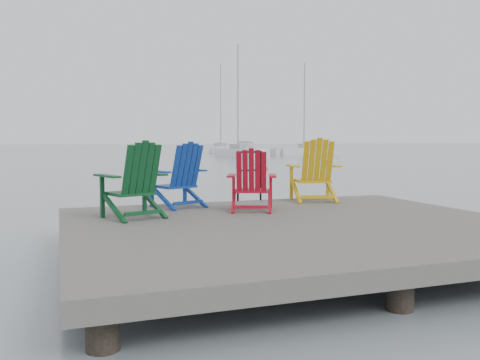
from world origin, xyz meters
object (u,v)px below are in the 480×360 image
object	(u,v)px
handrail	(249,171)
buoy_b	(152,161)
sailboat_far	(307,152)
chair_yellow	(315,171)
chair_green	(135,181)
sailboat_near	(240,154)
chair_red	(252,180)
buoy_c	(327,163)
buoy_a	(265,169)
chair_blue	(180,175)
buoy_d	(194,157)
sailboat_mid	(221,150)

from	to	relation	value
handrail	buoy_b	size ratio (longest dim) A/B	2.34
sailboat_far	chair_yellow	bearing A→B (deg)	144.37
chair_green	sailboat_far	bearing A→B (deg)	40.79
handrail	sailboat_near	size ratio (longest dim) A/B	0.08
chair_red	buoy_c	size ratio (longest dim) A/B	2.70
chair_green	sailboat_far	size ratio (longest dim) A/B	0.11
buoy_a	buoy_c	xyz separation A→B (m)	(7.16, 5.91, 0.00)
chair_yellow	sailboat_far	size ratio (longest dim) A/B	0.11
chair_red	sailboat_far	world-z (taller)	sailboat_far
chair_green	chair_yellow	size ratio (longest dim) A/B	0.96
chair_yellow	sailboat_far	distance (m)	44.79
chair_blue	chair_yellow	distance (m)	2.44
handrail	buoy_b	xyz separation A→B (m)	(3.35, 29.42, -1.04)
chair_red	buoy_d	bearing A→B (deg)	99.20
sailboat_far	chair_red	bearing A→B (deg)	143.16
chair_red	sailboat_mid	xyz separation A→B (m)	(16.50, 53.88, -0.62)
sailboat_mid	buoy_c	distance (m)	29.67
chair_blue	sailboat_mid	distance (m)	55.86
buoy_c	chair_green	bearing A→B (deg)	-124.53
chair_yellow	sailboat_far	world-z (taller)	sailboat_far
chair_red	buoy_a	distance (m)	19.95
chair_blue	sailboat_mid	xyz separation A→B (m)	(17.44, 53.07, -0.67)
buoy_d	chair_green	bearing A→B (deg)	-105.67
chair_red	buoy_a	xyz separation A→B (m)	(7.82, 18.33, -0.97)
chair_red	sailboat_far	distance (m)	46.19
chair_yellow	chair_blue	bearing A→B (deg)	-166.31
chair_blue	chair_yellow	bearing A→B (deg)	-20.91
chair_blue	sailboat_far	world-z (taller)	sailboat_far
buoy_a	buoy_b	distance (m)	13.01
buoy_c	buoy_d	world-z (taller)	buoy_d
handrail	sailboat_near	distance (m)	37.61
handrail	buoy_c	world-z (taller)	handrail
chair_blue	buoy_a	size ratio (longest dim) A/B	3.00
sailboat_near	buoy_b	bearing A→B (deg)	-151.79
buoy_b	buoy_d	distance (m)	9.72
chair_yellow	sailboat_near	distance (m)	37.74
chair_blue	chair_red	xyz separation A→B (m)	(0.94, -0.81, -0.05)
sailboat_mid	chair_blue	bearing A→B (deg)	-87.24
chair_blue	chair_red	size ratio (longest dim) A/B	1.10
chair_green	sailboat_mid	size ratio (longest dim) A/B	0.09
chair_red	sailboat_near	size ratio (longest dim) A/B	0.09
chair_green	buoy_c	size ratio (longest dim) A/B	3.01
chair_green	chair_yellow	distance (m)	3.42
buoy_c	sailboat_near	bearing A→B (deg)	99.22
chair_green	buoy_a	size ratio (longest dim) A/B	3.06
sailboat_mid	chair_green	bearing A→B (deg)	-87.76
chair_blue	sailboat_far	bearing A→B (deg)	39.66
buoy_a	sailboat_far	bearing A→B (deg)	57.91
sailboat_far	sailboat_mid	bearing A→B (deg)	13.44
chair_yellow	sailboat_mid	distance (m)	55.16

